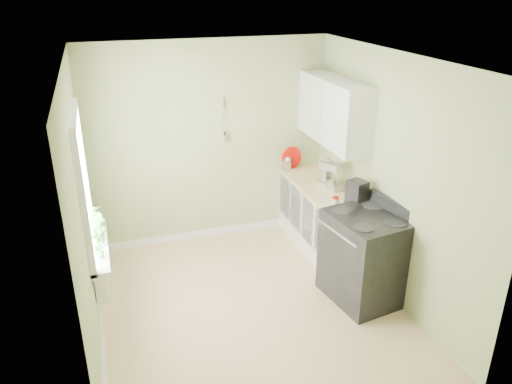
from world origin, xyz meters
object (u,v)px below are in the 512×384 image
object	(u,v)px
kettle	(287,163)
stand_mixer	(330,176)
stove	(365,257)

from	to	relation	value
kettle	stand_mixer	bearing A→B (deg)	-69.45
stove	stand_mixer	world-z (taller)	stand_mixer
stove	kettle	xyz separation A→B (m)	(-0.23, 1.84, 0.49)
stove	stand_mixer	size ratio (longest dim) A/B	3.04
stove	stand_mixer	distance (m)	1.21
stove	kettle	size ratio (longest dim) A/B	5.70
kettle	stove	bearing A→B (deg)	-82.92
stove	kettle	distance (m)	1.92
stand_mixer	stove	bearing A→B (deg)	-93.08
stand_mixer	kettle	bearing A→B (deg)	110.55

